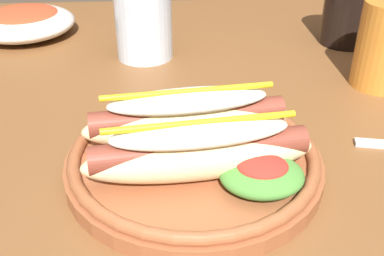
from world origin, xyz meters
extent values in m
cube|color=brown|center=(0.00, 0.00, 0.72)|extent=(1.16, 1.08, 0.04)
cylinder|color=brown|center=(-0.49, 0.45, 0.35)|extent=(0.06, 0.06, 0.70)
cylinder|color=#9E5633|center=(-0.07, -0.06, 0.75)|extent=(0.25, 0.25, 0.02)
torus|color=#9E5633|center=(-0.07, -0.06, 0.76)|extent=(0.24, 0.24, 0.01)
ellipsoid|color=beige|center=(-0.07, -0.09, 0.78)|extent=(0.22, 0.07, 0.04)
cylinder|color=brown|center=(-0.07, -0.09, 0.78)|extent=(0.20, 0.05, 0.03)
ellipsoid|color=silver|center=(-0.07, -0.09, 0.80)|extent=(0.16, 0.06, 0.02)
cylinder|color=yellow|center=(-0.07, -0.09, 0.81)|extent=(0.17, 0.03, 0.01)
ellipsoid|color=beige|center=(-0.08, -0.03, 0.78)|extent=(0.22, 0.07, 0.04)
cylinder|color=brown|center=(-0.08, -0.03, 0.78)|extent=(0.20, 0.05, 0.03)
ellipsoid|color=silver|center=(-0.08, -0.03, 0.80)|extent=(0.16, 0.06, 0.02)
cylinder|color=yellow|center=(-0.08, -0.03, 0.81)|extent=(0.17, 0.03, 0.01)
ellipsoid|color=#4C8C38|center=(-0.02, -0.11, 0.77)|extent=(0.08, 0.06, 0.02)
ellipsoid|color=red|center=(-0.02, -0.11, 0.78)|extent=(0.05, 0.04, 0.01)
cylinder|color=black|center=(0.20, 0.28, 0.80)|extent=(0.08, 0.08, 0.12)
cylinder|color=silver|center=(-0.13, 0.24, 0.80)|extent=(0.08, 0.08, 0.12)
ellipsoid|color=silver|center=(-0.34, 0.34, 0.76)|extent=(0.17, 0.17, 0.04)
ellipsoid|color=#B74223|center=(-0.34, 0.34, 0.78)|extent=(0.12, 0.12, 0.02)
camera|label=1|loc=(-0.10, -0.42, 1.01)|focal=42.58mm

